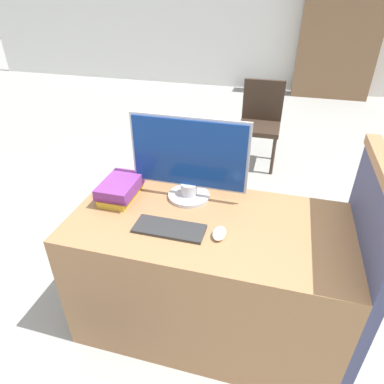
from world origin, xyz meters
TOP-DOWN VIEW (x-y plane):
  - ground_plane at (0.00, 0.00)m, footprint 20.00×20.00m
  - wall_back at (0.00, 5.88)m, footprint 12.00×0.06m
  - desk at (0.00, 0.37)m, footprint 1.44×0.73m
  - carrel_divider at (0.74, 0.39)m, footprint 0.07×0.77m
  - monitor at (-0.16, 0.56)m, footprint 0.64×0.23m
  - keyboard at (-0.17, 0.24)m, footprint 0.35×0.14m
  - mouse at (0.08, 0.26)m, footprint 0.06×0.11m
  - book_stack at (-0.53, 0.45)m, footprint 0.20×0.30m
  - far_chair at (0.07, 2.67)m, footprint 0.44×0.44m
  - bookshelf_far at (1.04, 5.64)m, footprint 1.29×0.32m

SIDE VIEW (x-z plane):
  - ground_plane at x=0.00m, z-range 0.00..0.00m
  - desk at x=0.00m, z-range 0.00..0.77m
  - far_chair at x=0.07m, z-range 0.06..0.97m
  - carrel_divider at x=0.74m, z-range 0.01..1.17m
  - keyboard at x=-0.17m, z-range 0.77..0.78m
  - mouse at x=0.08m, z-range 0.77..0.80m
  - book_stack at x=-0.53m, z-range 0.77..0.89m
  - monitor at x=-0.16m, z-range 0.77..1.24m
  - bookshelf_far at x=1.04m, z-range 0.00..2.08m
  - wall_back at x=0.00m, z-range 0.00..2.80m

